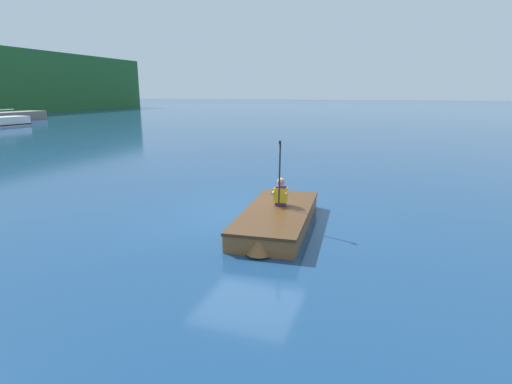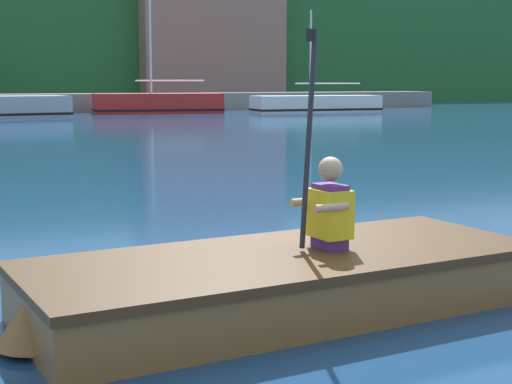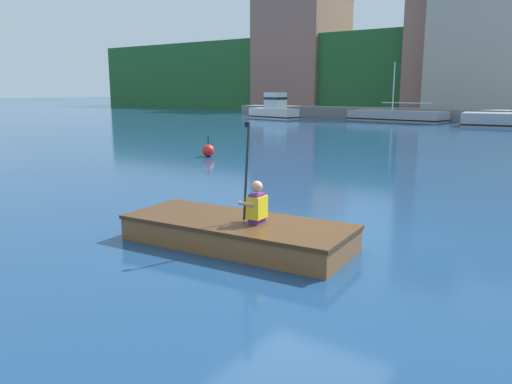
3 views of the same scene
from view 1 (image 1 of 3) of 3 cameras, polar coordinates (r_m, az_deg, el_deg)
name	(u,v)px [view 1 (image 1 of 3)]	position (r m, az deg, el deg)	size (l,w,h in m)	color
ground_plane	(249,214)	(9.73, -1.05, -3.18)	(300.00, 300.00, 0.00)	navy
rowboat_foreground	(277,217)	(8.75, 3.01, -3.65)	(3.74, 1.67, 0.39)	brown
person_paddler	(281,193)	(9.00, 3.55, -0.08)	(0.36, 0.38, 1.49)	#592672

